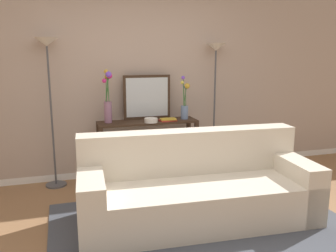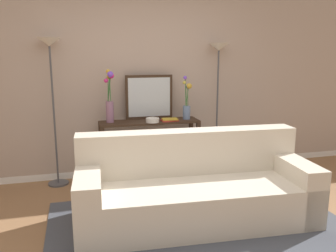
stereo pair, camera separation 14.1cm
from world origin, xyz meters
name	(u,v)px [view 1 (the left image)]	position (x,y,z in m)	size (l,w,h in m)	color
ground_plane	(185,243)	(0.00, 0.00, -0.01)	(16.00, 16.00, 0.02)	#936B47
back_wall	(136,77)	(0.00, 2.04, 1.36)	(12.00, 0.15, 2.72)	white
area_rug	(201,225)	(0.27, 0.25, 0.01)	(2.91, 1.84, 0.01)	#474C56
couch	(196,190)	(0.27, 0.42, 0.31)	(2.39, 1.04, 0.88)	beige
console_table	(148,139)	(0.08, 1.71, 0.55)	(1.32, 0.36, 0.80)	#382619
floor_lamp_left	(49,71)	(-1.12, 1.80, 1.46)	(0.28, 0.28, 1.86)	#4C4C51
floor_lamp_right	(215,72)	(1.08, 1.80, 1.42)	(0.28, 0.28, 1.81)	#4C4C51
wall_mirror	(147,97)	(0.11, 1.86, 1.10)	(0.64, 0.02, 0.59)	#382619
vase_tall_flowers	(108,99)	(-0.43, 1.75, 1.11)	(0.13, 0.14, 0.68)	gray
vase_short_flowers	(185,104)	(0.60, 1.70, 1.01)	(0.12, 0.11, 0.58)	#6B84AD
fruit_bowl	(151,120)	(0.10, 1.60, 0.83)	(0.17, 0.17, 0.06)	silver
book_stack	(168,120)	(0.33, 1.62, 0.82)	(0.23, 0.15, 0.04)	#BC3328
book_row_under_console	(122,177)	(-0.28, 1.71, 0.06)	(0.35, 0.18, 0.13)	navy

